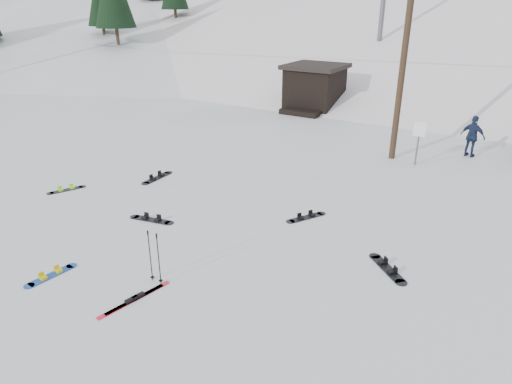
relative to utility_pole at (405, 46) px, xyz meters
The scene contains 17 objects.
ground 14.90m from the utility_pole, 98.13° to the right, with size 200.00×200.00×0.00m, color silver.
ski_slope 44.31m from the utility_pole, 92.79° to the left, with size 60.00×75.00×45.00m, color white.
ridge_left 53.35m from the utility_pole, 138.18° to the left, with size 34.00×85.00×38.00m, color silver.
treeline_left 44.65m from the utility_pole, 144.16° to the left, with size 20.00×64.00×10.00m, color black, non-canonical shape.
treeline_crest 72.18m from the utility_pole, 91.59° to the left, with size 50.00×6.00×10.00m, color black, non-canonical shape.
utility_pole is the anchor object (origin of this frame).
trail_sign 3.60m from the utility_pole, 21.04° to the right, with size 0.50×0.09×1.85m.
lift_hut 10.40m from the utility_pole, 135.24° to the left, with size 3.40×4.10×2.75m.
hero_snowboard 15.18m from the utility_pole, 108.71° to the right, with size 0.38×1.39×0.10m.
hero_skis 14.24m from the utility_pole, 99.01° to the right, with size 0.48×1.90×0.10m.
ski_poles 13.26m from the utility_pole, 100.04° to the right, with size 0.38×0.10×1.37m.
board_scatter_a 12.01m from the utility_pole, 114.98° to the right, with size 1.52×0.53×0.11m.
board_scatter_b 11.11m from the utility_pole, 134.35° to the right, with size 0.35×1.65×0.12m.
board_scatter_c 14.16m from the utility_pole, 132.54° to the right, with size 0.71×1.28×0.10m.
board_scatter_d 10.38m from the utility_pole, 74.38° to the right, with size 1.25×1.18×0.11m.
board_scatter_f 8.70m from the utility_pole, 94.66° to the right, with size 0.86×1.31×0.10m.
skier_navy 5.13m from the utility_pole, 34.87° to the left, with size 1.07×0.44×1.82m, color #19233F.
Camera 1 is at (6.87, -5.27, 6.45)m, focal length 32.00 mm.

